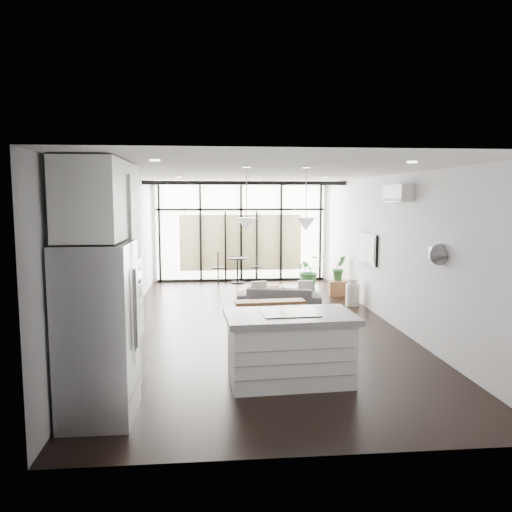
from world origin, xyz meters
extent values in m
cube|color=black|center=(0.00, 0.00, 0.00)|extent=(5.00, 10.00, 0.00)
cube|color=silver|center=(0.00, 0.00, 2.80)|extent=(5.00, 10.00, 0.00)
cube|color=silver|center=(-2.50, 0.00, 1.40)|extent=(0.02, 10.00, 2.80)
cube|color=silver|center=(2.50, 0.00, 1.40)|extent=(0.02, 10.00, 2.80)
cube|color=silver|center=(0.00, 5.00, 1.40)|extent=(5.00, 0.02, 2.80)
cube|color=silver|center=(0.00, -5.00, 1.40)|extent=(5.00, 0.02, 2.80)
cube|color=black|center=(0.00, 4.88, 1.40)|extent=(5.00, 0.20, 2.80)
cube|color=silver|center=(0.00, 4.00, 2.77)|extent=(4.70, 1.90, 0.06)
cube|color=beige|center=(0.00, 4.95, 1.10)|extent=(3.50, 0.02, 1.60)
cube|color=silver|center=(0.12, -3.11, 0.45)|extent=(1.70, 1.07, 0.90)
cube|color=black|center=(0.12, -3.11, 0.90)|extent=(0.74, 0.52, 0.01)
cube|color=#939397|center=(-2.09, -3.95, 0.95)|extent=(0.74, 0.92, 1.90)
cube|color=silver|center=(-2.12, -3.15, 1.32)|extent=(0.68, 0.71, 2.64)
cube|color=silver|center=(-2.12, -3.50, 2.35)|extent=(0.62, 1.75, 0.86)
cone|color=silver|center=(-0.40, -2.65, 2.02)|extent=(0.26, 0.26, 0.18)
cone|color=silver|center=(0.40, -2.65, 2.02)|extent=(0.26, 0.26, 0.18)
imported|color=#545456|center=(0.58, 1.01, 0.34)|extent=(1.83, 0.89, 0.69)
cube|color=brown|center=(0.23, -0.03, 0.22)|extent=(1.36, 0.42, 0.43)
cylinder|color=beige|center=(0.51, 1.65, 0.20)|extent=(0.63, 0.63, 0.41)
cube|color=brown|center=(2.25, 2.53, 0.18)|extent=(0.53, 0.53, 0.36)
imported|color=#285E2C|center=(1.78, 3.87, 0.33)|extent=(1.01, 1.06, 0.66)
imported|color=#285E2C|center=(2.25, 2.53, 0.50)|extent=(0.48, 0.69, 0.28)
cylinder|color=beige|center=(2.25, 1.35, 0.30)|extent=(0.31, 0.31, 0.60)
cube|color=black|center=(-0.13, 4.56, 0.39)|extent=(1.72, 0.91, 0.78)
cube|color=black|center=(2.46, 1.00, 1.30)|extent=(0.05, 1.10, 0.65)
cube|color=silver|center=(2.38, -0.80, 2.45)|extent=(0.22, 0.90, 0.30)
cube|color=black|center=(-2.47, -0.50, 1.55)|extent=(0.04, 0.70, 0.90)
camera|label=1|loc=(-0.89, -9.28, 2.37)|focal=35.00mm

